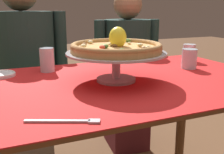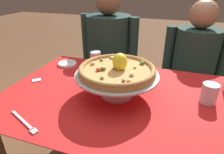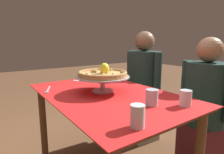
{
  "view_description": "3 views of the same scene",
  "coord_description": "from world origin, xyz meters",
  "px_view_note": "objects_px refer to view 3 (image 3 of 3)",
  "views": [
    {
      "loc": [
        -0.5,
        -1.01,
        1.07
      ],
      "look_at": [
        -0.08,
        -0.02,
        0.79
      ],
      "focal_mm": 42.86,
      "sensor_mm": 36.0,
      "label": 1
    },
    {
      "loc": [
        0.2,
        -0.82,
        1.3
      ],
      "look_at": [
        -0.08,
        0.01,
        0.86
      ],
      "focal_mm": 30.73,
      "sensor_mm": 36.0,
      "label": 2
    },
    {
      "loc": [
        1.15,
        -0.75,
        1.15
      ],
      "look_at": [
        -0.01,
        0.06,
        0.88
      ],
      "focal_mm": 30.03,
      "sensor_mm": 36.0,
      "label": 3
    }
  ],
  "objects_px": {
    "water_glass_front_right": "(137,118)",
    "water_glass_side_right": "(152,99)",
    "pizza_stand": "(102,80)",
    "diner_left": "(143,87)",
    "water_glass_back_left": "(115,77)",
    "pizza": "(102,73)",
    "diner_right": "(204,111)",
    "side_plate": "(102,78)",
    "dinner_fork": "(48,90)",
    "sugar_packet": "(76,81)",
    "water_glass_back_right": "(185,99)"
  },
  "relations": [
    {
      "from": "water_glass_back_right",
      "to": "dinner_fork",
      "type": "xyz_separation_m",
      "value": [
        -0.86,
        -0.58,
        -0.04
      ]
    },
    {
      "from": "diner_left",
      "to": "diner_right",
      "type": "relative_size",
      "value": 1.06
    },
    {
      "from": "side_plate",
      "to": "pizza_stand",
      "type": "bearing_deg",
      "value": -31.61
    },
    {
      "from": "sugar_packet",
      "to": "diner_right",
      "type": "bearing_deg",
      "value": 39.29
    },
    {
      "from": "pizza_stand",
      "to": "water_glass_front_right",
      "type": "relative_size",
      "value": 3.86
    },
    {
      "from": "pizza",
      "to": "water_glass_back_left",
      "type": "xyz_separation_m",
      "value": [
        -0.24,
        0.29,
        -0.09
      ]
    },
    {
      "from": "pizza",
      "to": "water_glass_back_right",
      "type": "xyz_separation_m",
      "value": [
        0.57,
        0.24,
        -0.1
      ]
    },
    {
      "from": "water_glass_back_right",
      "to": "diner_right",
      "type": "distance_m",
      "value": 0.58
    },
    {
      "from": "side_plate",
      "to": "water_glass_back_left",
      "type": "bearing_deg",
      "value": 3.05
    },
    {
      "from": "water_glass_front_right",
      "to": "diner_left",
      "type": "distance_m",
      "value": 1.34
    },
    {
      "from": "water_glass_back_left",
      "to": "sugar_packet",
      "type": "bearing_deg",
      "value": -132.08
    },
    {
      "from": "pizza",
      "to": "diner_right",
      "type": "xyz_separation_m",
      "value": [
        0.42,
        0.75,
        -0.34
      ]
    },
    {
      "from": "side_plate",
      "to": "dinner_fork",
      "type": "distance_m",
      "value": 0.64
    },
    {
      "from": "pizza_stand",
      "to": "water_glass_back_left",
      "type": "bearing_deg",
      "value": 129.4
    },
    {
      "from": "dinner_fork",
      "to": "sugar_packet",
      "type": "distance_m",
      "value": 0.4
    },
    {
      "from": "diner_left",
      "to": "diner_right",
      "type": "distance_m",
      "value": 0.73
    },
    {
      "from": "pizza",
      "to": "water_glass_back_right",
      "type": "distance_m",
      "value": 0.63
    },
    {
      "from": "diner_left",
      "to": "water_glass_side_right",
      "type": "bearing_deg",
      "value": -41.43
    },
    {
      "from": "pizza_stand",
      "to": "pizza",
      "type": "xyz_separation_m",
      "value": [
        0.0,
        0.0,
        0.05
      ]
    },
    {
      "from": "pizza_stand",
      "to": "diner_right",
      "type": "distance_m",
      "value": 0.91
    },
    {
      "from": "dinner_fork",
      "to": "sugar_packet",
      "type": "relative_size",
      "value": 3.97
    },
    {
      "from": "pizza",
      "to": "water_glass_side_right",
      "type": "distance_m",
      "value": 0.46
    },
    {
      "from": "diner_right",
      "to": "pizza",
      "type": "bearing_deg",
      "value": -118.96
    },
    {
      "from": "water_glass_back_left",
      "to": "dinner_fork",
      "type": "bearing_deg",
      "value": -95.04
    },
    {
      "from": "pizza",
      "to": "diner_left",
      "type": "relative_size",
      "value": 0.3
    },
    {
      "from": "pizza_stand",
      "to": "water_glass_back_left",
      "type": "xyz_separation_m",
      "value": [
        -0.24,
        0.29,
        -0.04
      ]
    },
    {
      "from": "water_glass_back_left",
      "to": "pizza",
      "type": "bearing_deg",
      "value": -50.43
    },
    {
      "from": "pizza_stand",
      "to": "water_glass_side_right",
      "type": "xyz_separation_m",
      "value": [
        0.44,
        0.08,
        -0.05
      ]
    },
    {
      "from": "water_glass_back_left",
      "to": "diner_right",
      "type": "xyz_separation_m",
      "value": [
        0.66,
        0.46,
        -0.24
      ]
    },
    {
      "from": "pizza_stand",
      "to": "water_glass_side_right",
      "type": "bearing_deg",
      "value": 10.48
    },
    {
      "from": "side_plate",
      "to": "diner_left",
      "type": "xyz_separation_m",
      "value": [
        0.15,
        0.46,
        -0.14
      ]
    },
    {
      "from": "pizza_stand",
      "to": "dinner_fork",
      "type": "distance_m",
      "value": 0.46
    },
    {
      "from": "water_glass_back_right",
      "to": "water_glass_side_right",
      "type": "bearing_deg",
      "value": -128.14
    },
    {
      "from": "water_glass_front_right",
      "to": "water_glass_side_right",
      "type": "bearing_deg",
      "value": 122.11
    },
    {
      "from": "pizza_stand",
      "to": "water_glass_side_right",
      "type": "distance_m",
      "value": 0.45
    },
    {
      "from": "water_glass_side_right",
      "to": "water_glass_back_left",
      "type": "bearing_deg",
      "value": 162.86
    },
    {
      "from": "pizza",
      "to": "water_glass_back_left",
      "type": "bearing_deg",
      "value": 129.57
    },
    {
      "from": "water_glass_back_right",
      "to": "side_plate",
      "type": "bearing_deg",
      "value": 177.76
    },
    {
      "from": "pizza",
      "to": "water_glass_front_right",
      "type": "bearing_deg",
      "value": -17.87
    },
    {
      "from": "pizza_stand",
      "to": "diner_left",
      "type": "bearing_deg",
      "value": 112.47
    },
    {
      "from": "pizza",
      "to": "sugar_packet",
      "type": "height_order",
      "value": "pizza"
    },
    {
      "from": "side_plate",
      "to": "diner_right",
      "type": "bearing_deg",
      "value": 28.44
    },
    {
      "from": "water_glass_back_left",
      "to": "diner_right",
      "type": "bearing_deg",
      "value": 35.08
    },
    {
      "from": "water_glass_front_right",
      "to": "sugar_packet",
      "type": "height_order",
      "value": "water_glass_front_right"
    },
    {
      "from": "water_glass_back_left",
      "to": "water_glass_front_right",
      "type": "bearing_deg",
      "value": -29.74
    },
    {
      "from": "sugar_packet",
      "to": "diner_left",
      "type": "height_order",
      "value": "diner_left"
    },
    {
      "from": "pizza",
      "to": "side_plate",
      "type": "xyz_separation_m",
      "value": [
        -0.46,
        0.28,
        -0.14
      ]
    },
    {
      "from": "water_glass_back_right",
      "to": "dinner_fork",
      "type": "distance_m",
      "value": 1.04
    },
    {
      "from": "side_plate",
      "to": "sugar_packet",
      "type": "distance_m",
      "value": 0.28
    },
    {
      "from": "dinner_fork",
      "to": "diner_left",
      "type": "bearing_deg",
      "value": 90.66
    }
  ]
}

